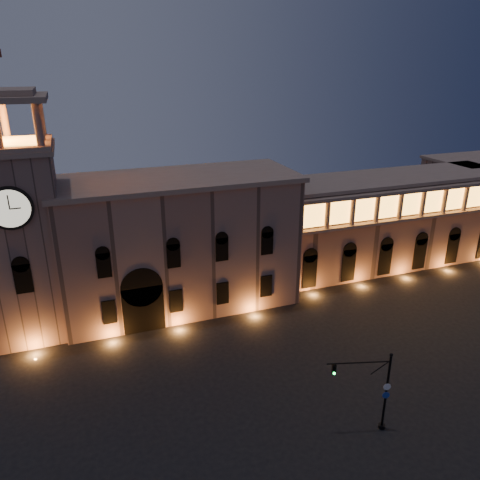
# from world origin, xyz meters

# --- Properties ---
(ground) EXTENTS (160.00, 160.00, 0.00)m
(ground) POSITION_xyz_m (0.00, 0.00, 0.00)
(ground) COLOR black
(ground) RESTS_ON ground
(government_building) EXTENTS (30.80, 12.80, 17.60)m
(government_building) POSITION_xyz_m (-2.08, 21.93, 8.77)
(government_building) COLOR #8A665A
(government_building) RESTS_ON ground
(clock_tower) EXTENTS (9.80, 9.80, 32.40)m
(clock_tower) POSITION_xyz_m (-20.50, 20.98, 12.50)
(clock_tower) COLOR #8A665A
(clock_tower) RESTS_ON ground
(colonnade_wing) EXTENTS (40.60, 11.50, 14.50)m
(colonnade_wing) POSITION_xyz_m (32.00, 23.92, 7.33)
(colonnade_wing) COLOR #846155
(colonnade_wing) RESTS_ON ground
(traffic_light) EXTENTS (5.63, 1.89, 7.99)m
(traffic_light) POSITION_xyz_m (8.55, -7.28, 4.20)
(traffic_light) COLOR black
(traffic_light) RESTS_ON ground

